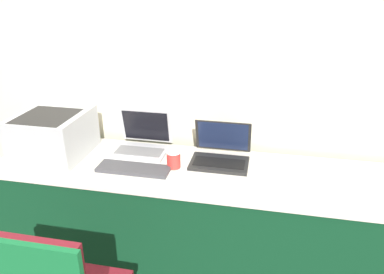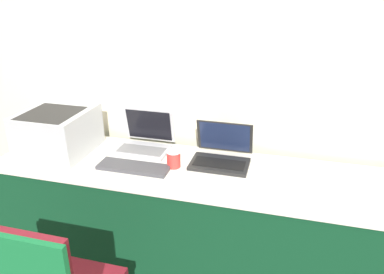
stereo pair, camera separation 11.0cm
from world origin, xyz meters
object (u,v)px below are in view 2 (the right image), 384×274
object	(u,v)px
laptop_left	(145,141)
coffee_cup	(174,159)
laptop_right	(222,154)
external_keyboard	(134,167)
printer	(58,130)

from	to	relation	value
laptop_left	coffee_cup	bearing A→B (deg)	-36.44
laptop_right	external_keyboard	bearing A→B (deg)	-154.96
laptop_left	laptop_right	distance (m)	0.49
printer	laptop_right	bearing A→B (deg)	6.88
laptop_right	laptop_left	bearing A→B (deg)	174.28
external_keyboard	coffee_cup	size ratio (longest dim) A/B	4.09
printer	coffee_cup	size ratio (longest dim) A/B	4.21
printer	coffee_cup	world-z (taller)	printer
laptop_right	external_keyboard	world-z (taller)	laptop_right
laptop_right	external_keyboard	size ratio (longest dim) A/B	0.82
printer	laptop_right	distance (m)	0.99
coffee_cup	laptop_left	bearing A→B (deg)	143.56
laptop_left	external_keyboard	size ratio (longest dim) A/B	0.80
printer	external_keyboard	size ratio (longest dim) A/B	1.03
printer	laptop_left	distance (m)	0.52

